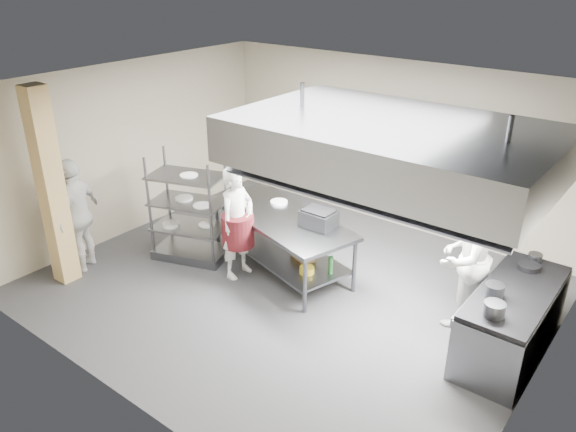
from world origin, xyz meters
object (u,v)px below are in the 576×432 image
Objects in this scene: island at (281,242)px; chef_plating at (78,215)px; pass_rack at (189,208)px; cooking_range at (511,323)px; stockpot at (494,290)px; griddle at (318,219)px; chef_head at (237,223)px; chef_line at (463,257)px.

chef_plating is at bearing -127.01° from island.
chef_plating reaches higher than pass_rack.
island is at bearing -178.21° from cooking_range.
chef_plating reaches higher than cooking_range.
cooking_range is at bearing 59.04° from stockpot.
island is at bearing -174.64° from griddle.
cooking_range is 6.42m from chef_plating.
cooking_range is at bearing 82.85° from chef_plating.
island is 3.42m from stockpot.
chef_head is (-3.96, -0.66, 0.46)m from cooking_range.
chef_head is 1.24m from griddle.
island is at bearing 4.09° from pass_rack.
griddle is (0.66, 0.07, 0.57)m from island.
chef_line is at bearing 162.21° from cooking_range.
pass_rack is 1.00× the size of chef_head.
chef_plating reaches higher than griddle.
chef_line is 0.83m from stockpot.
pass_rack is at bearing -175.16° from stockpot.
island is at bearing -36.85° from chef_head.
chef_line is at bearing -5.96° from pass_rack.
chef_line reaches higher than pass_rack.
pass_rack is (-1.42, -0.60, 0.43)m from island.
stockpot is at bearing 12.70° from island.
chef_head reaches higher than island.
chef_line reaches higher than chef_head.
chef_head is at bearing -170.50° from cooking_range.
island is 1.46× the size of chef_head.
chef_plating reaches higher than stockpot.
griddle is at bearing -60.22° from chef_head.
cooking_range is 1.00m from chef_line.
chef_plating is at bearing -149.05° from griddle.
stockpot is at bearing -14.19° from pass_rack.
pass_rack is 3.59× the size of griddle.
chef_line reaches higher than chef_plating.
chef_head is at bearing -16.05° from pass_rack.
griddle reaches higher than stockpot.
chef_line is 1.07× the size of chef_plating.
pass_rack is 1.01m from chef_head.
cooking_range is 0.67m from stockpot.
griddle is (1.06, 0.62, 0.15)m from chef_head.
cooking_range is at bearing 0.02° from griddle.
stockpot is (0.61, -0.56, 0.00)m from chef_line.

